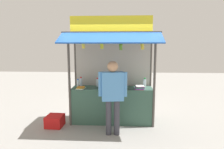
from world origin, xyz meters
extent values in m
plane|color=gray|center=(0.00, 0.00, 0.00)|extent=(20.00, 20.00, 0.00)
cube|color=#385B4C|center=(0.00, 0.00, 0.47)|extent=(2.10, 0.56, 0.93)
cylinder|color=#4C4742|center=(-1.05, -0.28, 1.15)|extent=(0.06, 0.06, 2.30)
cylinder|color=#4C4742|center=(1.05, -0.28, 1.15)|extent=(0.06, 0.06, 2.30)
cylinder|color=#4C4742|center=(-1.05, 0.39, 1.15)|extent=(0.06, 0.06, 2.30)
cylinder|color=#4C4742|center=(1.05, 0.39, 1.15)|extent=(0.06, 0.06, 2.30)
cube|color=#B7B2A8|center=(0.00, 0.39, 1.13)|extent=(2.05, 0.04, 2.25)
cube|color=#3F3F44|center=(0.00, -0.05, 2.32)|extent=(2.30, 0.87, 0.04)
cube|color=#194799|center=(0.00, -0.73, 2.18)|extent=(2.26, 0.51, 0.26)
cube|color=yellow|center=(0.00, -0.43, 2.52)|extent=(1.89, 0.04, 0.35)
cylinder|color=#59544C|center=(0.00, -0.38, 2.22)|extent=(1.99, 0.02, 0.02)
cylinder|color=silver|center=(0.22, 0.08, 1.03)|extent=(0.06, 0.06, 0.20)
cylinder|color=blue|center=(0.22, 0.08, 1.14)|extent=(0.04, 0.04, 0.03)
cylinder|color=silver|center=(0.85, 0.01, 1.05)|extent=(0.07, 0.07, 0.24)
cylinder|color=#198C33|center=(0.85, 0.01, 1.18)|extent=(0.05, 0.05, 0.03)
cylinder|color=silver|center=(-0.40, 0.14, 1.04)|extent=(0.07, 0.07, 0.21)
cylinder|color=red|center=(-0.40, 0.14, 1.15)|extent=(0.04, 0.04, 0.03)
cylinder|color=silver|center=(-0.84, 0.12, 1.05)|extent=(0.07, 0.07, 0.23)
cylinder|color=red|center=(-0.84, 0.12, 1.18)|extent=(0.05, 0.05, 0.03)
cylinder|color=silver|center=(-0.90, 0.01, 1.03)|extent=(0.06, 0.06, 0.20)
cylinder|color=blue|center=(-0.90, 0.01, 1.14)|extent=(0.04, 0.04, 0.03)
cube|color=black|center=(-0.80, -0.17, 0.94)|extent=(0.22, 0.30, 0.01)
cube|color=white|center=(-0.78, -0.18, 0.95)|extent=(0.22, 0.30, 0.01)
cube|color=green|center=(-0.79, -0.17, 0.96)|extent=(0.19, 0.28, 0.01)
cube|color=orange|center=(-0.79, -0.17, 0.97)|extent=(0.22, 0.29, 0.01)
cube|color=yellow|center=(0.69, -0.14, 0.94)|extent=(0.24, 0.24, 0.01)
cube|color=purple|center=(0.69, -0.15, 0.95)|extent=(0.23, 0.24, 0.01)
cube|color=purple|center=(0.70, -0.15, 0.96)|extent=(0.23, 0.24, 0.01)
cube|color=purple|center=(0.70, -0.16, 0.96)|extent=(0.22, 0.22, 0.01)
cube|color=green|center=(0.70, -0.14, 0.97)|extent=(0.23, 0.23, 0.01)
cube|color=green|center=(0.70, -0.16, 0.98)|extent=(0.23, 0.24, 0.01)
cube|color=purple|center=(0.70, -0.15, 0.99)|extent=(0.22, 0.23, 0.01)
cube|color=black|center=(0.70, -0.15, 1.00)|extent=(0.24, 0.24, 0.01)
cube|color=white|center=(0.71, -0.14, 1.02)|extent=(0.24, 0.24, 0.01)
cylinder|color=#332D23|center=(-0.22, -0.38, 2.17)|extent=(0.01, 0.01, 0.08)
cylinder|color=olive|center=(-0.22, -0.38, 2.11)|extent=(0.04, 0.04, 0.04)
ellipsoid|color=yellow|center=(-0.20, -0.38, 2.02)|extent=(0.04, 0.08, 0.16)
ellipsoid|color=yellow|center=(-0.21, -0.37, 2.02)|extent=(0.06, 0.05, 0.17)
ellipsoid|color=yellow|center=(-0.23, -0.36, 2.02)|extent=(0.07, 0.05, 0.17)
ellipsoid|color=yellow|center=(-0.24, -0.37, 2.02)|extent=(0.06, 0.07, 0.17)
ellipsoid|color=yellow|center=(-0.24, -0.39, 2.02)|extent=(0.06, 0.07, 0.17)
ellipsoid|color=yellow|center=(-0.23, -0.41, 2.02)|extent=(0.09, 0.05, 0.16)
ellipsoid|color=yellow|center=(-0.20, -0.40, 2.02)|extent=(0.08, 0.07, 0.17)
cylinder|color=#332D23|center=(-0.66, -0.38, 2.17)|extent=(0.01, 0.01, 0.07)
cylinder|color=olive|center=(-0.66, -0.38, 2.12)|extent=(0.04, 0.04, 0.04)
ellipsoid|color=yellow|center=(-0.64, -0.38, 2.03)|extent=(0.04, 0.07, 0.17)
ellipsoid|color=yellow|center=(-0.65, -0.36, 2.03)|extent=(0.07, 0.07, 0.17)
ellipsoid|color=yellow|center=(-0.66, -0.35, 2.03)|extent=(0.09, 0.04, 0.17)
ellipsoid|color=yellow|center=(-0.67, -0.37, 2.03)|extent=(0.05, 0.07, 0.17)
ellipsoid|color=yellow|center=(-0.68, -0.39, 2.03)|extent=(0.05, 0.07, 0.17)
ellipsoid|color=yellow|center=(-0.66, -0.41, 2.03)|extent=(0.09, 0.05, 0.17)
ellipsoid|color=yellow|center=(-0.64, -0.40, 2.03)|extent=(0.08, 0.08, 0.17)
cylinder|color=#332D23|center=(0.73, -0.38, 2.16)|extent=(0.01, 0.01, 0.09)
cylinder|color=olive|center=(0.73, -0.38, 2.09)|extent=(0.04, 0.04, 0.04)
ellipsoid|color=yellow|center=(0.75, -0.38, 2.01)|extent=(0.04, 0.07, 0.17)
ellipsoid|color=yellow|center=(0.74, -0.36, 2.01)|extent=(0.06, 0.06, 0.17)
ellipsoid|color=yellow|center=(0.73, -0.35, 2.01)|extent=(0.09, 0.04, 0.16)
ellipsoid|color=yellow|center=(0.72, -0.36, 2.00)|extent=(0.06, 0.05, 0.17)
ellipsoid|color=yellow|center=(0.71, -0.37, 2.01)|extent=(0.04, 0.07, 0.17)
ellipsoid|color=yellow|center=(0.70, -0.39, 2.01)|extent=(0.06, 0.08, 0.17)
ellipsoid|color=yellow|center=(0.72, -0.40, 2.01)|extent=(0.07, 0.06, 0.17)
ellipsoid|color=yellow|center=(0.73, -0.41, 2.01)|extent=(0.08, 0.05, 0.17)
ellipsoid|color=yellow|center=(0.75, -0.39, 2.01)|extent=(0.06, 0.07, 0.17)
cylinder|color=#332D23|center=(0.23, -0.38, 2.15)|extent=(0.01, 0.01, 0.11)
cylinder|color=olive|center=(0.23, -0.38, 2.07)|extent=(0.04, 0.04, 0.04)
ellipsoid|color=#67A131|center=(0.25, -0.38, 1.99)|extent=(0.03, 0.07, 0.16)
ellipsoid|color=#67A131|center=(0.24, -0.36, 1.99)|extent=(0.07, 0.06, 0.16)
ellipsoid|color=#67A131|center=(0.22, -0.36, 1.99)|extent=(0.08, 0.05, 0.16)
ellipsoid|color=#67A131|center=(0.21, -0.37, 1.99)|extent=(0.05, 0.06, 0.16)
ellipsoid|color=#67A131|center=(0.20, -0.39, 1.99)|extent=(0.05, 0.08, 0.16)
ellipsoid|color=#67A131|center=(0.22, -0.40, 1.99)|extent=(0.06, 0.04, 0.16)
ellipsoid|color=#67A131|center=(0.24, -0.39, 1.99)|extent=(0.06, 0.06, 0.16)
cylinder|color=#383842|center=(-0.04, -0.75, 0.40)|extent=(0.13, 0.13, 0.81)
cylinder|color=#383842|center=(0.15, -0.75, 0.40)|extent=(0.13, 0.13, 0.81)
cube|color=#4C8CCC|center=(0.06, -0.75, 1.13)|extent=(0.50, 0.27, 0.64)
cylinder|color=#4C8CCC|center=(-0.21, -0.75, 1.17)|extent=(0.10, 0.10, 0.54)
cylinder|color=#4C8CCC|center=(0.32, -0.75, 1.17)|extent=(0.10, 0.10, 0.54)
sphere|color=tan|center=(0.06, -0.75, 1.57)|extent=(0.24, 0.24, 0.24)
cube|color=red|center=(-1.42, -0.38, 0.14)|extent=(0.43, 0.43, 0.28)
camera|label=1|loc=(0.26, -4.91, 2.00)|focal=30.76mm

